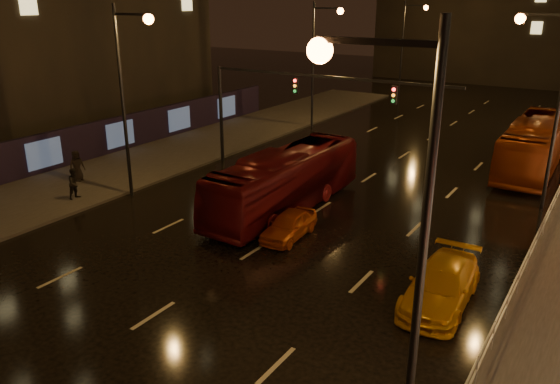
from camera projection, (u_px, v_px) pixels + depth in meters
name	position (u px, v px, depth m)	size (l,w,h in m)	color
ground	(355.00, 187.00, 31.32)	(140.00, 140.00, 0.00)	black
sidewalk_left	(124.00, 170.00, 34.17)	(7.00, 70.00, 0.15)	#38332D
hoarding_left	(42.00, 154.00, 33.27)	(0.30, 46.00, 2.50)	black
traffic_signal	(280.00, 96.00, 32.30)	(15.31, 0.32, 6.20)	black
streetlight_right	(391.00, 210.00, 10.35)	(2.64, 0.50, 10.00)	black
railing_right	(545.00, 220.00, 24.26)	(0.05, 56.00, 1.00)	#99999E
bus_red	(285.00, 181.00, 27.52)	(2.59, 11.05, 3.08)	#510B0E
bus_curb	(534.00, 145.00, 33.82)	(2.74, 11.73, 3.27)	maroon
taxi_near	(289.00, 225.00, 24.51)	(1.43, 3.54, 1.21)	#C04B12
taxi_far	(441.00, 285.00, 19.13)	(2.03, 4.98, 1.45)	orange
pedestrian_b	(75.00, 183.00, 28.81)	(0.81, 0.63, 1.67)	black
pedestrian_c	(77.00, 166.00, 31.70)	(0.87, 0.57, 1.78)	black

